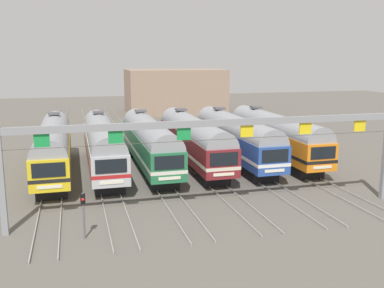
# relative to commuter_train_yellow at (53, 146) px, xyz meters

# --- Properties ---
(ground_plane) EXTENTS (160.00, 160.00, 0.00)m
(ground_plane) POSITION_rel_commuter_train_yellow_xyz_m (10.80, 0.00, -2.69)
(ground_plane) COLOR #5B564F
(track_bed) EXTENTS (23.10, 70.00, 0.15)m
(track_bed) POSITION_rel_commuter_train_yellow_xyz_m (10.80, 17.00, -2.61)
(track_bed) COLOR gray
(track_bed) RESTS_ON ground
(commuter_train_yellow) EXTENTS (2.88, 18.06, 5.05)m
(commuter_train_yellow) POSITION_rel_commuter_train_yellow_xyz_m (0.00, 0.00, 0.00)
(commuter_train_yellow) COLOR gold
(commuter_train_yellow) RESTS_ON ground
(commuter_train_stainless) EXTENTS (2.88, 18.06, 5.05)m
(commuter_train_stainless) POSITION_rel_commuter_train_yellow_xyz_m (4.32, 0.00, 0.00)
(commuter_train_stainless) COLOR #B2B5BA
(commuter_train_stainless) RESTS_ON ground
(commuter_train_green) EXTENTS (2.88, 18.06, 5.05)m
(commuter_train_green) POSITION_rel_commuter_train_yellow_xyz_m (8.64, 0.00, 0.00)
(commuter_train_green) COLOR #236B42
(commuter_train_green) RESTS_ON ground
(commuter_train_maroon) EXTENTS (2.88, 18.06, 5.05)m
(commuter_train_maroon) POSITION_rel_commuter_train_yellow_xyz_m (12.95, 0.00, 0.00)
(commuter_train_maroon) COLOR maroon
(commuter_train_maroon) RESTS_ON ground
(commuter_train_blue) EXTENTS (2.88, 18.06, 5.05)m
(commuter_train_blue) POSITION_rel_commuter_train_yellow_xyz_m (17.27, 0.00, 0.00)
(commuter_train_blue) COLOR #284C9E
(commuter_train_blue) RESTS_ON ground
(commuter_train_orange) EXTENTS (2.88, 18.06, 5.05)m
(commuter_train_orange) POSITION_rel_commuter_train_yellow_xyz_m (21.59, 0.00, 0.00)
(commuter_train_orange) COLOR orange
(commuter_train_orange) RESTS_ON ground
(catenary_gantry) EXTENTS (26.83, 0.44, 6.97)m
(catenary_gantry) POSITION_rel_commuter_train_yellow_xyz_m (10.80, -13.50, 2.69)
(catenary_gantry) COLOR gray
(catenary_gantry) RESTS_ON ground
(yard_signal_mast) EXTENTS (0.28, 0.35, 2.78)m
(yard_signal_mast) POSITION_rel_commuter_train_yellow_xyz_m (2.16, -15.36, -0.74)
(yard_signal_mast) COLOR #59595E
(yard_signal_mast) RESTS_ON ground
(maintenance_building) EXTENTS (18.00, 10.00, 8.11)m
(maintenance_building) POSITION_rel_commuter_train_yellow_xyz_m (20.57, 40.83, 1.37)
(maintenance_building) COLOR gray
(maintenance_building) RESTS_ON ground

